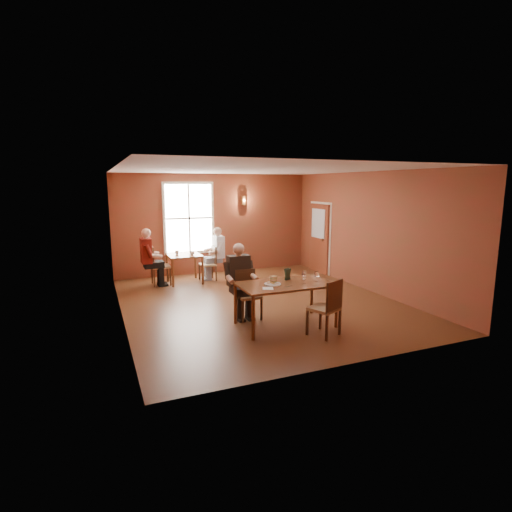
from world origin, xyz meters
name	(u,v)px	position (x,y,z in m)	size (l,w,h in m)	color
ground	(259,302)	(0.00, 0.00, 0.00)	(6.00, 7.00, 0.01)	brown
wall_back	(215,224)	(0.00, 3.50, 1.50)	(6.00, 0.04, 3.00)	brown
wall_front	(353,267)	(0.00, -3.50, 1.50)	(6.00, 0.04, 3.00)	brown
wall_left	(119,245)	(-3.00, 0.00, 1.50)	(0.04, 7.00, 3.00)	brown
wall_right	(369,232)	(3.00, 0.00, 1.50)	(0.04, 7.00, 3.00)	brown
ceiling	(259,169)	(0.00, 0.00, 3.00)	(6.00, 7.00, 0.04)	white
window	(189,218)	(-0.80, 3.45, 1.70)	(1.36, 0.10, 1.96)	white
door	(319,238)	(2.94, 2.30, 1.05)	(0.12, 1.04, 2.10)	maroon
wall_sconce	(243,200)	(0.90, 3.40, 2.20)	(0.16, 0.16, 0.28)	brown
main_table	(285,305)	(-0.14, -1.61, 0.42)	(1.78, 1.00, 0.83)	brown
chair_diner_main	(249,295)	(-0.64, -0.96, 0.49)	(0.44, 0.44, 0.98)	#4B2914
diner_main	(249,284)	(-0.64, -0.99, 0.73)	(0.58, 0.58, 1.46)	#44261D
chair_empty	(324,307)	(0.28, -2.32, 0.52)	(0.46, 0.46, 1.04)	#442816
plate_food	(273,284)	(-0.41, -1.61, 0.85)	(0.32, 0.32, 0.04)	silver
sandwich	(274,280)	(-0.35, -1.52, 0.89)	(0.10, 0.09, 0.12)	tan
goblet_a	(304,275)	(0.32, -1.51, 0.93)	(0.08, 0.08, 0.20)	white
goblet_b	(317,276)	(0.48, -1.70, 0.94)	(0.09, 0.09, 0.22)	white
goblet_c	(304,279)	(0.17, -1.77, 0.93)	(0.08, 0.08, 0.20)	white
menu_stand	(288,274)	(0.03, -1.36, 0.95)	(0.14, 0.07, 0.23)	#1F3627
knife	(288,287)	(-0.21, -1.85, 0.83)	(0.21, 0.02, 0.00)	white
napkin	(268,288)	(-0.61, -1.84, 0.84)	(0.19, 0.19, 0.01)	white
second_table	(185,269)	(-1.17, 2.54, 0.39)	(0.89, 0.89, 0.78)	brown
chair_diner_white	(208,264)	(-0.52, 2.54, 0.48)	(0.43, 0.43, 0.97)	brown
diner_white	(208,255)	(-0.49, 2.54, 0.72)	(0.58, 0.58, 1.44)	white
chair_diner_maroon	(161,265)	(-1.82, 2.54, 0.53)	(0.47, 0.47, 1.07)	#4E2411
diner_maroon	(159,257)	(-1.85, 2.54, 0.75)	(0.60, 0.60, 1.51)	maroon
cup_a	(192,253)	(-0.98, 2.41, 0.83)	(0.13, 0.13, 0.10)	silver
cup_b	(177,253)	(-1.35, 2.63, 0.84)	(0.12, 0.12, 0.11)	silver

